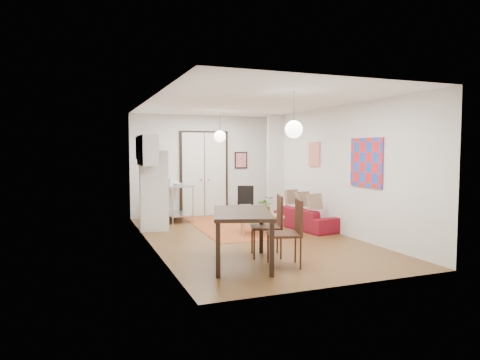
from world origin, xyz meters
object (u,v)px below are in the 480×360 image
object	(u,v)px
fridge	(154,190)
dining_table	(242,217)
sofa	(306,218)
coffee_table	(262,217)
kitchen_counter	(175,197)
dining_chair_far	(281,226)
dining_chair_near	(264,220)
black_side_chair	(244,199)

from	to	relation	value
fridge	dining_table	bearing A→B (deg)	-69.27
sofa	coffee_table	size ratio (longest dim) A/B	1.62
coffee_table	kitchen_counter	size ratio (longest dim) A/B	0.81
coffee_table	dining_chair_far	distance (m)	2.64
kitchen_counter	dining_chair_far	size ratio (longest dim) A/B	1.24
coffee_table	dining_chair_near	bearing A→B (deg)	-112.90
sofa	dining_table	distance (m)	3.61
coffee_table	dining_chair_far	world-z (taller)	dining_chair_far
sofa	fridge	world-z (taller)	fridge
dining_chair_near	dining_chair_far	size ratio (longest dim) A/B	1.00
sofa	fridge	size ratio (longest dim) A/B	0.94
coffee_table	sofa	bearing A→B (deg)	7.64
black_side_chair	dining_chair_far	bearing A→B (deg)	95.18
dining_table	black_side_chair	bearing A→B (deg)	68.09
kitchen_counter	dining_chair_near	xyz separation A→B (m)	(0.68, -4.35, -0.01)
dining_chair_far	black_side_chair	size ratio (longest dim) A/B	1.16
dining_table	kitchen_counter	bearing A→B (deg)	90.96
fridge	sofa	bearing A→B (deg)	-11.85
fridge	black_side_chair	xyz separation A→B (m)	(2.60, 0.71, -0.39)
dining_table	black_side_chair	distance (m)	4.74
sofa	dining_chair_near	distance (m)	2.85
coffee_table	dining_chair_near	distance (m)	1.98
fridge	dining_chair_near	size ratio (longest dim) A/B	1.72
dining_table	dining_chair_near	xyz separation A→B (m)	(0.60, 0.46, -0.15)
kitchen_counter	dining_chair_near	bearing A→B (deg)	-89.11
kitchen_counter	dining_chair_far	distance (m)	5.10
coffee_table	kitchen_counter	world-z (taller)	kitchen_counter
coffee_table	dining_table	size ratio (longest dim) A/B	0.61
black_side_chair	coffee_table	bearing A→B (deg)	98.58
fridge	dining_table	distance (m)	3.78
dining_table	coffee_table	bearing A→B (deg)	59.03
sofa	dining_table	world-z (taller)	dining_table
sofa	dining_chair_far	world-z (taller)	dining_chair_far
coffee_table	black_side_chair	distance (m)	2.17
kitchen_counter	dining_chair_near	distance (m)	4.41
coffee_table	black_side_chair	bearing A→B (deg)	79.26
dining_table	dining_chair_far	bearing A→B (deg)	-21.55
black_side_chair	fridge	bearing A→B (deg)	34.60
sofa	black_side_chair	xyz separation A→B (m)	(-0.84, 1.95, 0.29)
kitchen_counter	black_side_chair	distance (m)	1.90
sofa	dining_chair_far	xyz separation A→B (m)	(-2.01, -2.68, 0.38)
sofa	kitchen_counter	world-z (taller)	kitchen_counter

